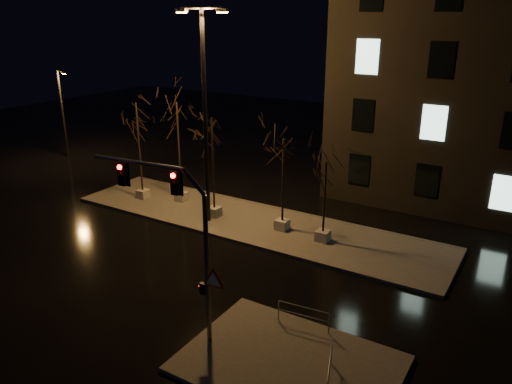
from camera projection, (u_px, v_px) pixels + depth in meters
The scene contains 13 objects.
ground at pixel (182, 267), 23.13m from camera, with size 90.00×90.00×0.00m, color black.
median at pixel (250, 222), 27.92m from camera, with size 22.00×5.00×0.15m, color #4E4B45.
sidewalk_corner at pixel (289, 364), 16.60m from camera, with size 7.00×5.00×0.15m, color #4E4B45.
tree_0 at pixel (137, 125), 29.74m from camera, with size 1.80×1.80×6.15m.
tree_1 at pixel (178, 125), 29.24m from camera, with size 1.80×1.80×6.26m.
tree_2 at pixel (212, 141), 27.00m from camera, with size 1.80×1.80×5.82m.
tree_3 at pixel (283, 160), 25.46m from camera, with size 1.80×1.80×5.11m.
tree_4 at pixel (325, 180), 24.32m from camera, with size 1.80×1.80×4.30m.
traffic_signal_mast at pixel (180, 228), 16.77m from camera, with size 5.13×0.61×6.28m.
streetlight_main at pixel (205, 105), 25.75m from camera, with size 2.81×0.73×11.24m.
streetlight_far at pixel (63, 110), 39.62m from camera, with size 1.35×0.51×6.96m.
guard_rail_a at pixel (303, 314), 18.23m from camera, with size 2.00×0.25×0.87m.
guard_rail_b at pixel (330, 368), 15.39m from camera, with size 0.70×1.88×0.94m.
Camera 1 is at (13.73, -15.75, 11.06)m, focal length 35.00 mm.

